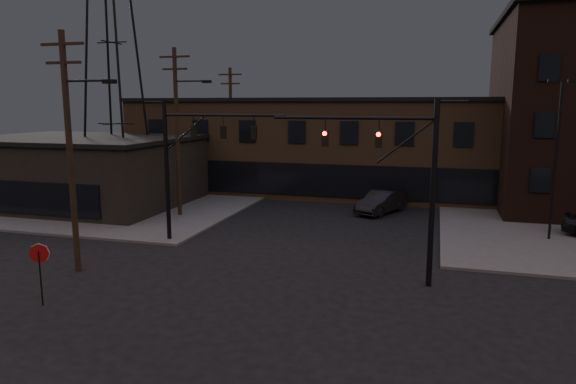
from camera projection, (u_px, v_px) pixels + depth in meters
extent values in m
plane|color=black|center=(252.00, 308.00, 19.81)|extent=(140.00, 140.00, 0.00)
cube|color=#474744|center=(108.00, 190.00, 46.66)|extent=(30.00, 30.00, 0.15)
cube|color=brown|center=(360.00, 147.00, 45.63)|extent=(40.00, 12.00, 8.00)
cube|color=black|center=(82.00, 173.00, 40.02)|extent=(16.00, 12.00, 5.00)
cylinder|color=black|center=(433.00, 195.00, 21.61)|extent=(0.24, 0.24, 8.00)
cylinder|color=black|center=(352.00, 118.00, 22.03)|extent=(7.00, 0.14, 0.14)
cube|color=#FF140C|center=(379.00, 139.00, 21.86)|extent=(0.28, 0.22, 0.70)
cube|color=#FF140C|center=(325.00, 138.00, 22.50)|extent=(0.28, 0.22, 0.70)
cylinder|color=black|center=(167.00, 172.00, 28.90)|extent=(0.24, 0.24, 8.00)
cylinder|color=black|center=(223.00, 115.00, 27.40)|extent=(7.00, 0.14, 0.14)
cube|color=black|center=(194.00, 132.00, 28.03)|extent=(0.28, 0.22, 0.70)
cube|color=black|center=(223.00, 132.00, 27.55)|extent=(0.28, 0.22, 0.70)
cube|color=black|center=(254.00, 133.00, 27.07)|extent=(0.28, 0.22, 0.70)
cylinder|color=black|center=(41.00, 278.00, 19.93)|extent=(0.06, 0.06, 2.20)
cylinder|color=maroon|center=(39.00, 254.00, 19.78)|extent=(0.72, 0.33, 0.76)
cylinder|color=black|center=(70.00, 155.00, 23.38)|extent=(0.28, 0.28, 11.00)
cube|color=black|center=(62.00, 44.00, 22.55)|extent=(2.20, 0.12, 0.12)
cube|color=black|center=(63.00, 63.00, 22.69)|extent=(1.80, 0.12, 0.12)
cube|color=black|center=(109.00, 82.00, 22.20)|extent=(0.60, 0.25, 0.18)
cylinder|color=black|center=(177.00, 134.00, 34.97)|extent=(0.28, 0.28, 11.50)
cube|color=black|center=(174.00, 57.00, 34.10)|extent=(2.20, 0.12, 0.12)
cube|color=black|center=(175.00, 69.00, 34.24)|extent=(1.80, 0.12, 0.12)
cube|color=black|center=(207.00, 82.00, 33.75)|extent=(0.60, 0.25, 0.18)
cylinder|color=black|center=(231.00, 130.00, 46.65)|extent=(0.28, 0.28, 11.00)
cube|color=black|center=(230.00, 74.00, 45.82)|extent=(2.20, 0.12, 0.12)
cube|color=black|center=(230.00, 84.00, 45.95)|extent=(1.80, 0.12, 0.12)
cylinder|color=black|center=(555.00, 164.00, 28.73)|extent=(0.14, 0.14, 9.00)
cube|color=black|center=(553.00, 81.00, 28.10)|extent=(0.50, 0.28, 0.18)
cube|color=black|center=(573.00, 81.00, 27.82)|extent=(0.50, 0.28, 0.18)
imported|color=silver|center=(572.00, 202.00, 36.48)|extent=(5.42, 3.29, 1.47)
imported|color=black|center=(381.00, 202.00, 36.99)|extent=(3.51, 5.16, 1.61)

